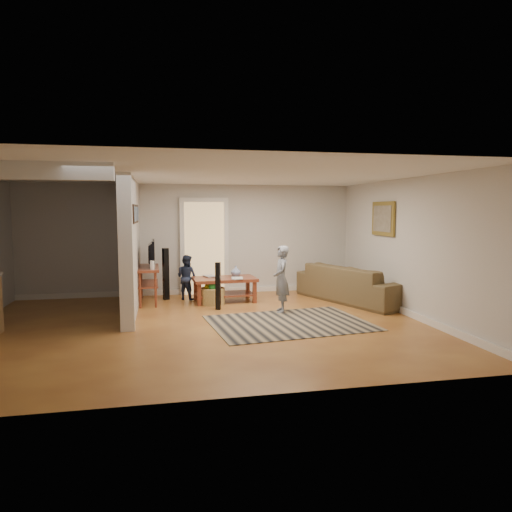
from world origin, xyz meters
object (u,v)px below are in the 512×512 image
(child, at_px, (281,312))
(speaker_right, at_px, (166,274))
(tv_console, at_px, (148,270))
(toy_basket, at_px, (212,295))
(sofa, at_px, (353,301))
(speaker_left, at_px, (218,286))
(coffee_table, at_px, (225,283))
(toddler, at_px, (187,299))

(child, bearing_deg, speaker_right, -119.84)
(tv_console, distance_m, toy_basket, 1.43)
(sofa, height_order, toy_basket, toy_basket)
(sofa, distance_m, speaker_left, 2.95)
(tv_console, bearing_deg, toy_basket, -18.75)
(sofa, xyz_separation_m, toy_basket, (-2.96, 0.29, 0.19))
(tv_console, xyz_separation_m, speaker_left, (1.33, -0.94, -0.22))
(speaker_left, distance_m, child, 1.31)
(sofa, xyz_separation_m, coffee_table, (-2.66, 0.50, 0.40))
(tv_console, relative_size, toy_basket, 2.35)
(speaker_left, height_order, toddler, speaker_left)
(speaker_right, relative_size, toddler, 1.15)
(tv_console, xyz_separation_m, toy_basket, (1.28, -0.40, -0.49))
(speaker_left, bearing_deg, child, -2.52)
(tv_console, bearing_deg, speaker_right, 36.27)
(speaker_left, bearing_deg, toddler, 135.21)
(speaker_right, bearing_deg, child, -61.86)
(coffee_table, distance_m, tv_console, 1.61)
(child, bearing_deg, toddler, -125.26)
(sofa, relative_size, toddler, 2.69)
(toy_basket, bearing_deg, tv_console, 162.50)
(sofa, distance_m, toy_basket, 2.98)
(sofa, bearing_deg, speaker_right, 54.66)
(speaker_left, distance_m, speaker_right, 1.56)
(sofa, xyz_separation_m, child, (-1.76, -0.72, 0.00))
(coffee_table, xyz_separation_m, speaker_right, (-1.22, 0.46, 0.16))
(coffee_table, bearing_deg, speaker_right, 159.34)
(coffee_table, height_order, tv_console, tv_console)
(coffee_table, xyz_separation_m, tv_console, (-1.58, 0.19, 0.28))
(speaker_left, bearing_deg, speaker_right, 148.83)
(speaker_left, bearing_deg, coffee_table, 92.04)
(toddler, bearing_deg, toy_basket, 167.94)
(sofa, distance_m, coffee_table, 2.73)
(child, distance_m, toddler, 2.33)
(tv_console, distance_m, child, 2.92)
(speaker_right, bearing_deg, coffee_table, -44.08)
(coffee_table, distance_m, speaker_right, 1.32)
(sofa, relative_size, coffee_table, 1.94)
(sofa, bearing_deg, toy_basket, 63.04)
(tv_console, distance_m, speaker_left, 1.65)
(speaker_right, xyz_separation_m, toy_basket, (0.92, -0.67, -0.37))
(sofa, height_order, child, child)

